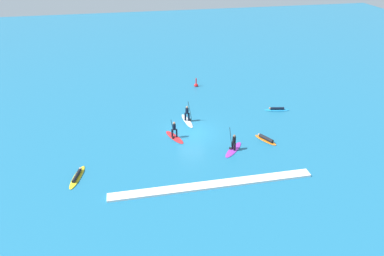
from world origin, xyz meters
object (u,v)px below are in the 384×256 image
at_px(surfer_on_blue_board, 277,109).
at_px(marker_buoy, 196,85).
at_px(surfer_on_purple_board, 234,146).
at_px(surfer_on_red_board, 174,134).
at_px(surfer_on_yellow_board, 77,176).
at_px(surfer_on_orange_board, 266,139).
at_px(surfer_on_white_board, 187,118).

distance_m(surfer_on_blue_board, marker_buoy, 11.31).
distance_m(surfer_on_purple_board, marker_buoy, 15.33).
relative_size(surfer_on_purple_board, surfer_on_red_board, 0.93).
bearing_deg(surfer_on_yellow_board, surfer_on_blue_board, -53.38).
bearing_deg(surfer_on_orange_board, surfer_on_blue_board, -61.25).
bearing_deg(surfer_on_white_board, surfer_on_blue_board, 85.58).
bearing_deg(surfer_on_blue_board, surfer_on_white_board, 13.88).
relative_size(surfer_on_orange_board, surfer_on_blue_board, 0.87).
bearing_deg(surfer_on_yellow_board, surfer_on_orange_board, -66.96).
xyz_separation_m(surfer_on_yellow_board, surfer_on_red_board, (8.76, 4.69, 0.30)).
height_order(surfer_on_white_board, surfer_on_yellow_board, surfer_on_white_board).
distance_m(surfer_on_orange_board, surfer_on_blue_board, 6.91).
height_order(surfer_on_purple_board, surfer_on_red_board, surfer_on_purple_board).
bearing_deg(surfer_on_white_board, surfer_on_purple_board, 19.11).
bearing_deg(surfer_on_yellow_board, marker_buoy, -23.76).
distance_m(surfer_on_purple_board, surfer_on_yellow_board, 13.85).
distance_m(surfer_on_blue_board, surfer_on_yellow_board, 22.55).
height_order(surfer_on_white_board, surfer_on_blue_board, surfer_on_white_board).
distance_m(surfer_on_orange_board, surfer_on_red_board, 8.82).
bearing_deg(surfer_on_blue_board, surfer_on_orange_board, 68.51).
bearing_deg(surfer_on_red_board, surfer_on_white_board, 124.90).
distance_m(surfer_on_orange_board, surfer_on_purple_board, 3.68).
height_order(surfer_on_yellow_board, surfer_on_red_board, surfer_on_red_board).
xyz_separation_m(surfer_on_orange_board, surfer_on_blue_board, (3.64, 5.87, -0.05)).
xyz_separation_m(surfer_on_red_board, marker_buoy, (4.66, 12.12, -0.24)).
height_order(surfer_on_yellow_board, marker_buoy, marker_buoy).
bearing_deg(surfer_on_yellow_board, surfer_on_purple_board, -69.00).
bearing_deg(surfer_on_orange_board, surfer_on_yellow_board, 68.73).
height_order(surfer_on_purple_board, surfer_on_blue_board, surfer_on_purple_board).
xyz_separation_m(surfer_on_white_board, surfer_on_blue_board, (10.36, 0.65, -0.32)).
bearing_deg(surfer_on_purple_board, surfer_on_blue_board, 175.71).
height_order(surfer_on_orange_board, surfer_on_purple_board, surfer_on_purple_board).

